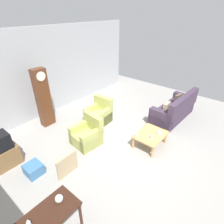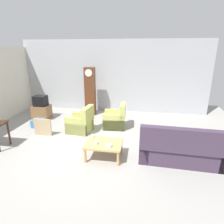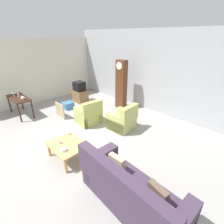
% 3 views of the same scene
% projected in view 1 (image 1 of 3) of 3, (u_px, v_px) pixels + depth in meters
% --- Properties ---
extents(ground_plane, '(10.40, 10.40, 0.00)m').
position_uv_depth(ground_plane, '(124.00, 143.00, 5.71)').
color(ground_plane, '#999691').
extents(garage_door_wall, '(8.40, 0.16, 3.20)m').
position_uv_depth(garage_door_wall, '(50.00, 72.00, 6.90)').
color(garage_door_wall, '#ADAFB5').
rests_on(garage_door_wall, ground_plane).
extents(couch_floral, '(2.14, 0.97, 1.04)m').
position_uv_depth(couch_floral, '(174.00, 110.00, 6.85)').
color(couch_floral, '#423347').
rests_on(couch_floral, ground_plane).
extents(armchair_olive_near, '(0.87, 0.84, 0.92)m').
position_uv_depth(armchair_olive_near, '(87.00, 135.00, 5.59)').
color(armchair_olive_near, tan).
rests_on(armchair_olive_near, ground_plane).
extents(armchair_olive_far, '(0.84, 0.81, 0.92)m').
position_uv_depth(armchair_olive_far, '(99.00, 114.00, 6.66)').
color(armchair_olive_far, tan).
rests_on(armchair_olive_far, ground_plane).
extents(coffee_table_wood, '(0.96, 0.76, 0.43)m').
position_uv_depth(coffee_table_wood, '(150.00, 136.00, 5.46)').
color(coffee_table_wood, tan).
rests_on(coffee_table_wood, ground_plane).
extents(grandfather_clock, '(0.44, 0.30, 2.06)m').
position_uv_depth(grandfather_clock, '(43.00, 98.00, 6.17)').
color(grandfather_clock, '#562D19').
rests_on(grandfather_clock, ground_plane).
extents(tv_stand_cabinet, '(0.68, 0.52, 0.56)m').
position_uv_depth(tv_stand_cabinet, '(5.00, 156.00, 4.81)').
color(tv_stand_cabinet, brown).
rests_on(tv_stand_cabinet, ground_plane).
extents(framed_picture_leaning, '(0.60, 0.05, 0.58)m').
position_uv_depth(framed_picture_leaning, '(67.00, 165.00, 4.53)').
color(framed_picture_leaning, tan).
rests_on(framed_picture_leaning, ground_plane).
extents(storage_box_blue, '(0.40, 0.42, 0.29)m').
position_uv_depth(storage_box_blue, '(34.00, 169.00, 4.61)').
color(storage_box_blue, teal).
rests_on(storage_box_blue, ground_plane).
extents(glass_dome_cloche, '(0.14, 0.14, 0.14)m').
position_uv_depth(glass_dome_cloche, '(59.00, 198.00, 3.15)').
color(glass_dome_cloche, silver).
rests_on(glass_dome_cloche, console_table_dark).
extents(cup_white_porcelain, '(0.09, 0.09, 0.09)m').
position_uv_depth(cup_white_porcelain, '(136.00, 135.00, 5.31)').
color(cup_white_porcelain, white).
rests_on(cup_white_porcelain, coffee_table_wood).
extents(cup_blue_rimmed, '(0.07, 0.07, 0.10)m').
position_uv_depth(cup_blue_rimmed, '(152.00, 137.00, 5.23)').
color(cup_blue_rimmed, silver).
rests_on(cup_blue_rimmed, coffee_table_wood).
extents(bowl_white_stacked, '(0.14, 0.14, 0.07)m').
position_uv_depth(bowl_white_stacked, '(160.00, 133.00, 5.42)').
color(bowl_white_stacked, white).
rests_on(bowl_white_stacked, coffee_table_wood).
extents(wine_glass_short, '(0.07, 0.07, 0.16)m').
position_uv_depth(wine_glass_short, '(28.00, 222.00, 2.77)').
color(wine_glass_short, silver).
rests_on(wine_glass_short, console_table_dark).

